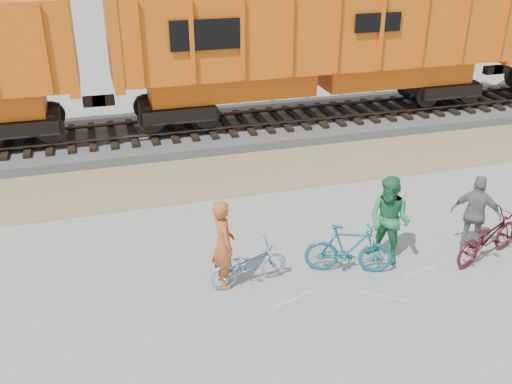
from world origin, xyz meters
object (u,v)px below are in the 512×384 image
at_px(hopper_car_center, 318,42).
at_px(person_man, 389,220).
at_px(bicycle_teal, 349,249).
at_px(person_solo, 223,244).
at_px(bicycle_maroon, 488,237).
at_px(bicycle_blue, 249,264).
at_px(person_woman, 476,214).

xyz_separation_m(hopper_car_center, person_man, (-1.82, -8.96, -2.01)).
height_order(hopper_car_center, bicycle_teal, hopper_car_center).
bearing_deg(person_solo, bicycle_teal, -100.41).
relative_size(bicycle_maroon, person_man, 1.03).
bearing_deg(bicycle_blue, person_man, -97.91).
distance_m(person_man, person_woman, 2.08).
height_order(bicycle_blue, person_solo, person_solo).
height_order(person_solo, person_man, person_man).
bearing_deg(person_solo, bicycle_maroon, -100.43).
xyz_separation_m(bicycle_maroon, person_solo, (-5.82, 0.64, 0.42)).
relative_size(hopper_car_center, person_man, 7.04).
xyz_separation_m(bicycle_maroon, person_man, (-2.17, 0.55, 0.45)).
xyz_separation_m(bicycle_blue, person_man, (3.15, 0.01, 0.55)).
distance_m(bicycle_blue, person_solo, 0.72).
xyz_separation_m(hopper_car_center, person_woman, (0.25, -9.11, -2.09)).
xyz_separation_m(bicycle_blue, bicycle_teal, (2.15, -0.19, 0.11)).
distance_m(bicycle_blue, person_man, 3.19).
distance_m(hopper_car_center, person_woman, 9.35).
bearing_deg(person_woman, person_solo, 38.46).
height_order(hopper_car_center, person_woman, hopper_car_center).
relative_size(bicycle_blue, bicycle_maroon, 0.83).
distance_m(hopper_car_center, bicycle_maroon, 9.83).
distance_m(person_solo, person_woman, 5.72).
bearing_deg(hopper_car_center, bicycle_blue, -118.96).
distance_m(hopper_car_center, bicycle_blue, 10.57).
height_order(person_solo, person_woman, person_solo).
xyz_separation_m(bicycle_maroon, person_woman, (-0.10, 0.40, 0.38)).
height_order(bicycle_teal, person_woman, person_woman).
xyz_separation_m(bicycle_blue, bicycle_maroon, (5.32, -0.54, 0.09)).
bearing_deg(person_woman, bicycle_maroon, 144.86).
distance_m(hopper_car_center, person_man, 9.36).
bearing_deg(bicycle_blue, hopper_car_center, -37.09).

